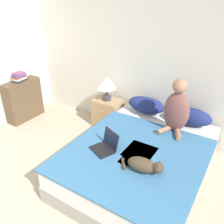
# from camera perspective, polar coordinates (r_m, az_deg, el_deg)

# --- Properties ---
(wall_back) EXTENTS (6.13, 0.05, 2.55)m
(wall_back) POSITION_cam_1_polar(r_m,az_deg,el_deg) (3.73, 13.24, 11.87)
(wall_back) COLOR beige
(wall_back) RESTS_ON ground_plane
(bed) EXTENTS (1.62, 2.10, 0.47)m
(bed) POSITION_cam_1_polar(r_m,az_deg,el_deg) (3.21, 6.84, -11.47)
(bed) COLOR #9E998E
(bed) RESTS_ON ground_plane
(pillow_near) EXTENTS (0.62, 0.29, 0.25)m
(pillow_near) POSITION_cam_1_polar(r_m,az_deg,el_deg) (3.82, 8.21, 1.70)
(pillow_near) COLOR navy
(pillow_near) RESTS_ON bed
(pillow_far) EXTENTS (0.62, 0.29, 0.25)m
(pillow_far) POSITION_cam_1_polar(r_m,az_deg,el_deg) (3.64, 18.33, -0.95)
(pillow_far) COLOR navy
(pillow_far) RESTS_ON bed
(person_sitting) EXTENTS (0.36, 0.35, 0.76)m
(person_sitting) POSITION_cam_1_polar(r_m,az_deg,el_deg) (3.31, 15.26, 0.65)
(person_sitting) COLOR brown
(person_sitting) RESTS_ON bed
(cat_tabby) EXTENTS (0.52, 0.20, 0.18)m
(cat_tabby) POSITION_cam_1_polar(r_m,az_deg,el_deg) (2.63, 7.80, -12.59)
(cat_tabby) COLOR #473828
(cat_tabby) RESTS_ON bed
(laptop_open) EXTENTS (0.37, 0.36, 0.23)m
(laptop_open) POSITION_cam_1_polar(r_m,az_deg,el_deg) (2.95, -1.65, -8.14)
(laptop_open) COLOR black
(laptop_open) RESTS_ON bed
(nightstand) EXTENTS (0.49, 0.38, 0.50)m
(nightstand) POSITION_cam_1_polar(r_m,az_deg,el_deg) (4.27, -1.01, -0.18)
(nightstand) COLOR tan
(nightstand) RESTS_ON ground_plane
(table_lamp) EXTENTS (0.33, 0.33, 0.41)m
(table_lamp) POSITION_cam_1_polar(r_m,az_deg,el_deg) (4.05, -1.27, 6.74)
(table_lamp) COLOR #38383D
(table_lamp) RESTS_ON nightstand
(bookshelf) EXTENTS (0.25, 0.70, 0.76)m
(bookshelf) POSITION_cam_1_polar(r_m,az_deg,el_deg) (4.77, -20.49, 2.72)
(bookshelf) COLOR brown
(bookshelf) RESTS_ON ground_plane
(book_stack_top) EXTENTS (0.20, 0.26, 0.16)m
(book_stack_top) POSITION_cam_1_polar(r_m,az_deg,el_deg) (4.60, -21.44, 7.81)
(book_stack_top) COLOR #2D2D33
(book_stack_top) RESTS_ON bookshelf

